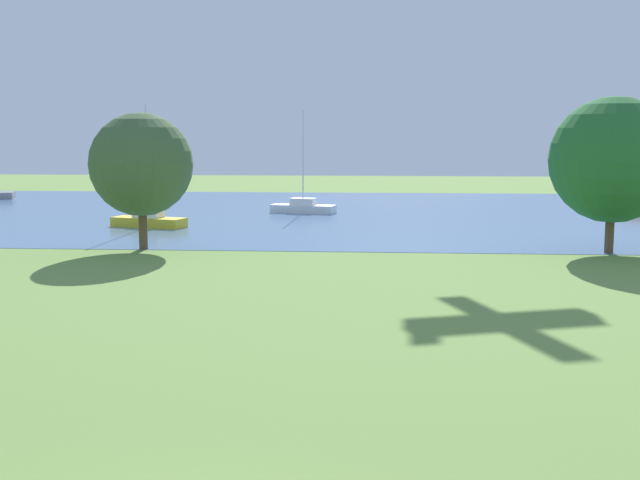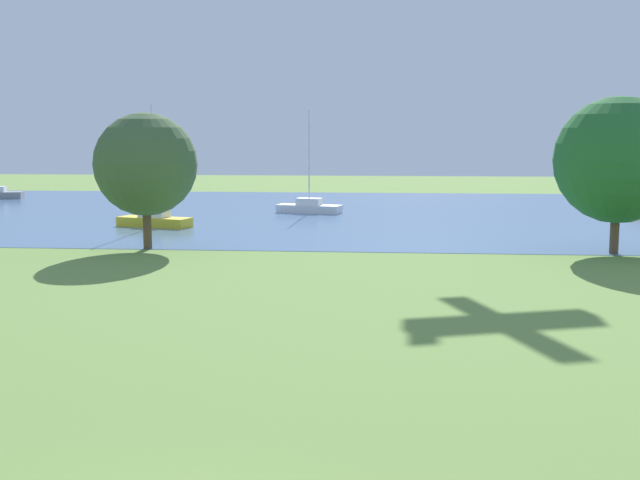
% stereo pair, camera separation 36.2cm
% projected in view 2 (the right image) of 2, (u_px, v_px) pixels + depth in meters
% --- Properties ---
extents(ground_plane, '(160.00, 160.00, 0.00)m').
position_uv_depth(ground_plane, '(308.00, 281.00, 32.20)').
color(ground_plane, olive).
extents(water_surface, '(140.00, 40.00, 0.02)m').
position_uv_depth(water_surface, '(346.00, 213.00, 59.84)').
color(water_surface, '#5174A2').
rests_on(water_surface, ground).
extents(sailboat_white, '(5.02, 2.60, 7.59)m').
position_uv_depth(sailboat_white, '(309.00, 207.00, 59.48)').
color(sailboat_white, white).
rests_on(sailboat_white, water_surface).
extents(sailboat_yellow, '(5.03, 2.79, 7.70)m').
position_uv_depth(sailboat_yellow, '(154.00, 220.00, 50.74)').
color(sailboat_yellow, yellow).
rests_on(sailboat_yellow, water_surface).
extents(tree_mid_shore, '(5.26, 5.26, 6.99)m').
position_uv_depth(tree_mid_shore, '(146.00, 165.00, 40.60)').
color(tree_mid_shore, brown).
rests_on(tree_mid_shore, ground).
extents(tree_west_near, '(6.22, 6.22, 7.74)m').
position_uv_depth(tree_west_near, '(618.00, 160.00, 38.97)').
color(tree_west_near, brown).
rests_on(tree_west_near, ground).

